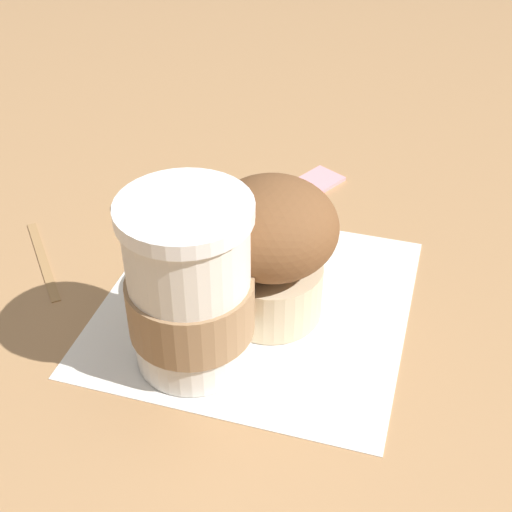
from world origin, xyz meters
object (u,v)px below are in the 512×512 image
(coffee_cup, at_px, (190,290))
(sugar_packet, at_px, (316,181))
(muffin, at_px, (272,246))
(banana, at_px, (205,219))

(coffee_cup, bearing_deg, sugar_packet, -14.50)
(muffin, xyz_separation_m, sugar_packet, (0.18, -0.02, -0.06))
(banana, xyz_separation_m, sugar_packet, (0.10, -0.08, -0.02))
(muffin, relative_size, banana, 0.75)
(muffin, relative_size, sugar_packet, 2.13)
(muffin, distance_m, sugar_packet, 0.19)
(coffee_cup, height_order, sugar_packet, coffee_cup)
(banana, relative_size, sugar_packet, 2.83)
(banana, bearing_deg, muffin, -140.93)
(muffin, bearing_deg, sugar_packet, -5.04)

